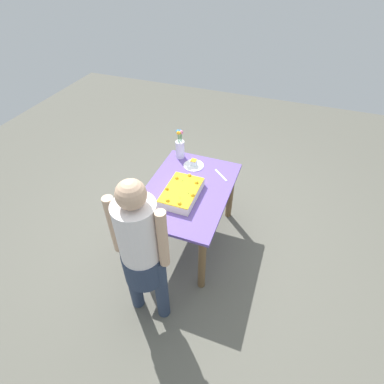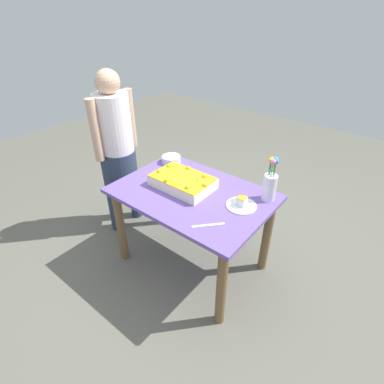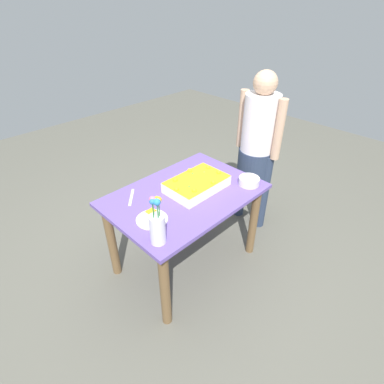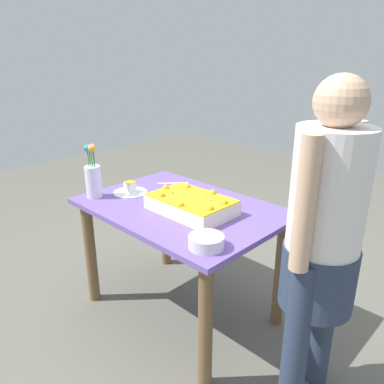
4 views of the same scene
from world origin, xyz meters
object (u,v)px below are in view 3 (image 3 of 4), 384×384
(flower_vase, at_px, (157,226))
(person_standing, at_px, (257,144))
(cake_knife, at_px, (131,197))
(serving_plate_with_slice, at_px, (152,218))
(sheet_cake, at_px, (197,184))
(fruit_bowl, at_px, (249,181))

(flower_vase, distance_m, person_standing, 1.38)
(cake_knife, bearing_deg, flower_vase, 24.85)
(serving_plate_with_slice, distance_m, flower_vase, 0.24)
(serving_plate_with_slice, bearing_deg, person_standing, -177.99)
(sheet_cake, distance_m, cake_knife, 0.50)
(sheet_cake, bearing_deg, serving_plate_with_slice, 6.59)
(person_standing, bearing_deg, fruit_bowl, 28.62)
(sheet_cake, height_order, person_standing, person_standing)
(fruit_bowl, bearing_deg, cake_knife, -33.39)
(flower_vase, height_order, person_standing, person_standing)
(person_standing, bearing_deg, serving_plate_with_slice, 2.01)
(cake_knife, relative_size, fruit_bowl, 1.31)
(cake_knife, distance_m, fruit_bowl, 0.92)
(sheet_cake, distance_m, fruit_bowl, 0.42)
(fruit_bowl, distance_m, person_standing, 0.50)
(serving_plate_with_slice, distance_m, fruit_bowl, 0.85)
(flower_vase, bearing_deg, person_standing, -170.09)
(serving_plate_with_slice, xyz_separation_m, fruit_bowl, (-0.82, 0.19, 0.01))
(sheet_cake, xyz_separation_m, flower_vase, (0.59, 0.25, 0.08))
(sheet_cake, bearing_deg, flower_vase, 22.95)
(fruit_bowl, bearing_deg, serving_plate_with_slice, -13.05)
(person_standing, bearing_deg, flower_vase, 9.91)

